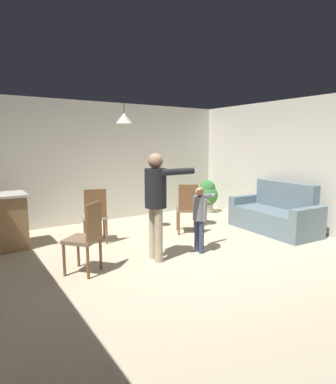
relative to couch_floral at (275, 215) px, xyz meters
The scene contains 13 objects.
ground 2.65m from the couch_floral, behind, with size 7.68×7.68×0.00m, color beige.
wall_back 3.98m from the couch_floral, 132.64° to the left, with size 6.40×0.10×2.70m, color silver.
wall_right 1.23m from the couch_floral, 31.88° to the right, with size 0.10×6.40×2.70m, color silver.
couch_floral is the anchor object (origin of this frame).
side_table_by_couch 1.57m from the couch_floral, 127.79° to the left, with size 0.44×0.44×0.52m.
person_adult 2.99m from the couch_floral, behind, with size 0.81×0.48×1.65m.
person_child 2.16m from the couch_floral, behind, with size 0.56×0.34×1.09m.
dining_chair_by_counter 3.98m from the couch_floral, behind, with size 0.59×0.59×1.00m.
dining_chair_near_wall 3.61m from the couch_floral, 160.20° to the left, with size 0.52×0.52×1.00m.
dining_chair_centre_back 1.84m from the couch_floral, 153.06° to the left, with size 0.57×0.57×1.00m.
potted_plant_corner 2.16m from the couch_floral, 90.09° to the left, with size 0.55×0.55×0.84m.
spare_remote_on_table 1.58m from the couch_floral, 129.85° to the left, with size 0.04×0.13×0.04m, color white.
ceiling_light_pendant 3.59m from the couch_floral, 153.04° to the left, with size 0.32×0.32×0.55m.
Camera 1 is at (-2.78, -3.88, 1.80)m, focal length 30.41 mm.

